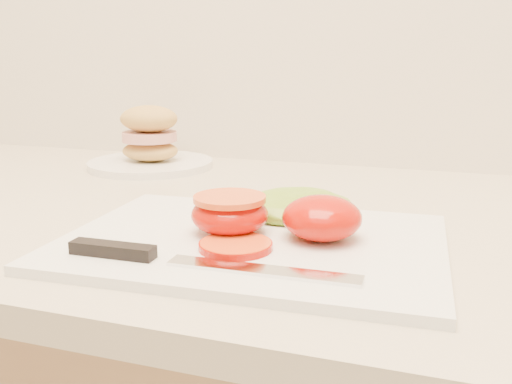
% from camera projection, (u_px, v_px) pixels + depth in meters
% --- Properties ---
extents(cutting_board, '(0.39, 0.29, 0.01)m').
position_uv_depth(cutting_board, '(253.00, 242.00, 0.58)').
color(cutting_board, white).
rests_on(cutting_board, counter).
extents(tomato_half_dome, '(0.08, 0.08, 0.04)m').
position_uv_depth(tomato_half_dome, '(322.00, 218.00, 0.57)').
color(tomato_half_dome, '#B50300').
rests_on(tomato_half_dome, cutting_board).
extents(tomato_half_cut, '(0.08, 0.08, 0.04)m').
position_uv_depth(tomato_half_cut, '(230.00, 213.00, 0.58)').
color(tomato_half_cut, '#B50300').
rests_on(tomato_half_cut, cutting_board).
extents(tomato_slice_0, '(0.07, 0.07, 0.01)m').
position_uv_depth(tomato_slice_0, '(236.00, 245.00, 0.54)').
color(tomato_slice_0, orange).
rests_on(tomato_slice_0, cutting_board).
extents(lettuce_leaf_0, '(0.15, 0.13, 0.03)m').
position_uv_depth(lettuce_leaf_0, '(300.00, 206.00, 0.64)').
color(lettuce_leaf_0, '#86B630').
rests_on(lettuce_leaf_0, cutting_board).
extents(knife, '(0.27, 0.03, 0.01)m').
position_uv_depth(knife, '(169.00, 257.00, 0.51)').
color(knife, silver).
rests_on(knife, cutting_board).
extents(sandwich_plate, '(0.21, 0.21, 0.11)m').
position_uv_depth(sandwich_plate, '(150.00, 146.00, 0.97)').
color(sandwich_plate, white).
rests_on(sandwich_plate, counter).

